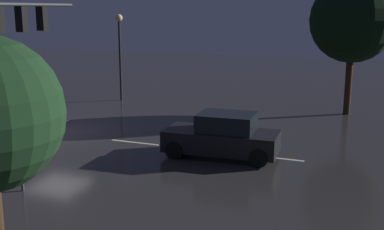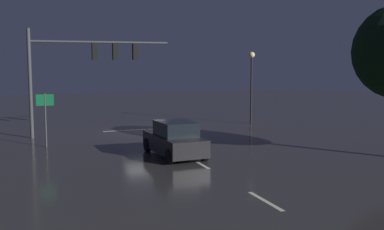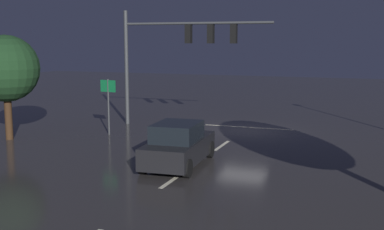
{
  "view_description": "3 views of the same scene",
  "coord_description": "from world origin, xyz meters",
  "px_view_note": "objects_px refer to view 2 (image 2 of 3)",
  "views": [
    {
      "loc": [
        17.51,
        13.47,
        5.53
      ],
      "look_at": [
        -1.04,
        6.21,
        1.16
      ],
      "focal_mm": 45.25,
      "sensor_mm": 36.0,
      "label": 1
    },
    {
      "loc": [
        7.26,
        29.04,
        4.49
      ],
      "look_at": [
        -1.05,
        6.1,
        1.72
      ],
      "focal_mm": 43.61,
      "sensor_mm": 36.0,
      "label": 2
    },
    {
      "loc": [
        -6.37,
        25.6,
        4.86
      ],
      "look_at": [
        1.17,
        4.82,
        1.49
      ],
      "focal_mm": 46.57,
      "sensor_mm": 36.0,
      "label": 3
    }
  ],
  "objects_px": {
    "traffic_signal_assembly": "(84,61)",
    "car_approaching": "(175,140)",
    "street_lamp_left_kerb": "(252,74)",
    "route_sign": "(45,108)"
  },
  "relations": [
    {
      "from": "route_sign",
      "to": "traffic_signal_assembly",
      "type": "bearing_deg",
      "value": -126.54
    },
    {
      "from": "traffic_signal_assembly",
      "to": "street_lamp_left_kerb",
      "type": "bearing_deg",
      "value": -173.31
    },
    {
      "from": "car_approaching",
      "to": "street_lamp_left_kerb",
      "type": "distance_m",
      "value": 13.27
    },
    {
      "from": "traffic_signal_assembly",
      "to": "street_lamp_left_kerb",
      "type": "xyz_separation_m",
      "value": [
        -12.1,
        -1.42,
        -0.93
      ]
    },
    {
      "from": "traffic_signal_assembly",
      "to": "car_approaching",
      "type": "distance_m",
      "value": 9.42
    },
    {
      "from": "car_approaching",
      "to": "street_lamp_left_kerb",
      "type": "xyz_separation_m",
      "value": [
        -8.89,
        -9.43,
        2.85
      ]
    },
    {
      "from": "traffic_signal_assembly",
      "to": "car_approaching",
      "type": "bearing_deg",
      "value": 111.77
    },
    {
      "from": "car_approaching",
      "to": "street_lamp_left_kerb",
      "type": "relative_size",
      "value": 0.85
    },
    {
      "from": "traffic_signal_assembly",
      "to": "route_sign",
      "type": "bearing_deg",
      "value": 53.46
    },
    {
      "from": "traffic_signal_assembly",
      "to": "route_sign",
      "type": "xyz_separation_m",
      "value": [
        2.48,
        3.34,
        -2.52
      ]
    }
  ]
}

